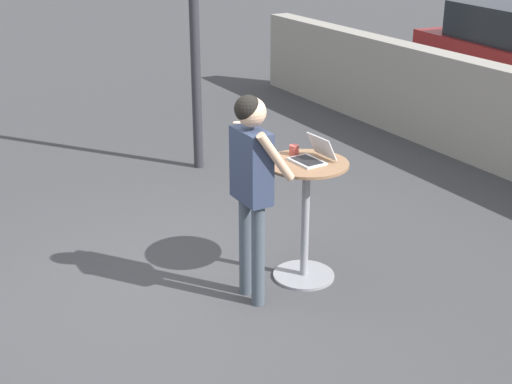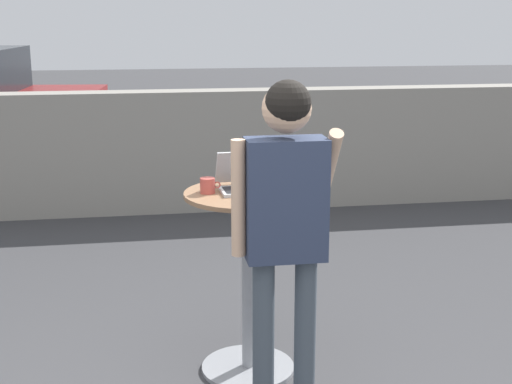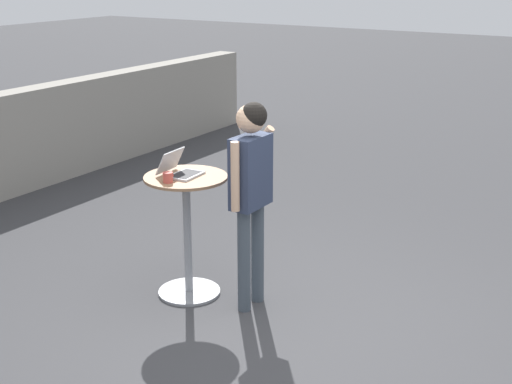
% 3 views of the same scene
% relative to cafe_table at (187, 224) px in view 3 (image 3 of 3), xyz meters
% --- Properties ---
extents(ground_plane, '(50.00, 50.00, 0.00)m').
position_rel_cafe_table_xyz_m(ground_plane, '(-0.21, -1.06, -0.66)').
color(ground_plane, '#3D3D3F').
extents(cafe_table, '(0.72, 0.72, 1.10)m').
position_rel_cafe_table_xyz_m(cafe_table, '(0.00, 0.00, 0.00)').
color(cafe_table, gray).
rests_on(cafe_table, ground_plane).
extents(laptop, '(0.32, 0.33, 0.21)m').
position_rel_cafe_table_xyz_m(laptop, '(-0.00, 0.06, 0.49)').
color(laptop, silver).
rests_on(laptop, cafe_table).
extents(coffee_mug, '(0.12, 0.08, 0.09)m').
position_rel_cafe_table_xyz_m(coffee_mug, '(-0.22, 0.01, 0.48)').
color(coffee_mug, '#C14C42').
rests_on(coffee_mug, cafe_table).
extents(standing_person, '(0.53, 0.39, 1.78)m').
position_rel_cafe_table_xyz_m(standing_person, '(0.10, -0.59, 0.49)').
color(standing_person, '#424C56').
rests_on(standing_person, ground_plane).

